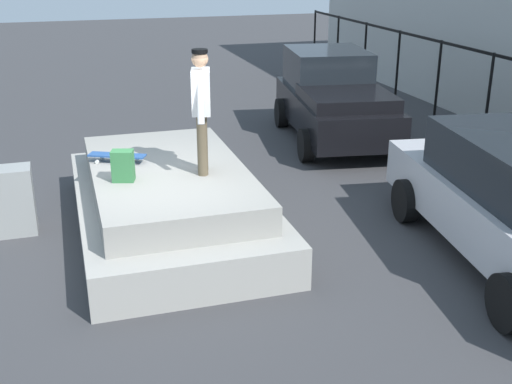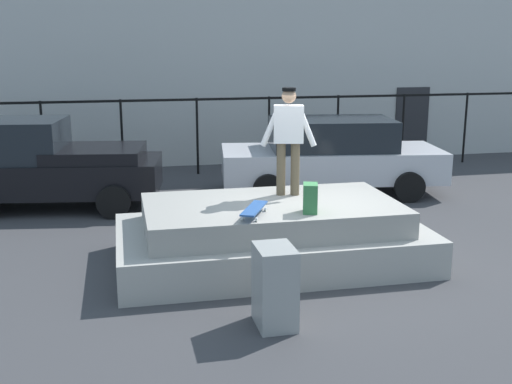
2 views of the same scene
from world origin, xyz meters
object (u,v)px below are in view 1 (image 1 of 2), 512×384
at_px(backpack, 123,166).
at_px(utility_box, 12,201).
at_px(skateboarder, 201,103).
at_px(skateboard, 117,156).
at_px(car_black_pickup_near, 333,98).

height_order(backpack, utility_box, backpack).
height_order(skateboarder, backpack, skateboarder).
height_order(skateboarder, utility_box, skateboarder).
height_order(skateboard, backpack, backpack).
relative_size(skateboard, car_black_pickup_near, 0.19).
distance_m(skateboarder, skateboard, 1.59).
bearing_deg(utility_box, car_black_pickup_near, 116.35).
bearing_deg(car_black_pickup_near, backpack, -49.68).
bearing_deg(car_black_pickup_near, utility_box, -63.27).
xyz_separation_m(skateboarder, utility_box, (-0.85, -2.58, -1.42)).
distance_m(skateboarder, car_black_pickup_near, 5.50).
height_order(car_black_pickup_near, utility_box, car_black_pickup_near).
xyz_separation_m(skateboard, utility_box, (-0.07, -1.49, -0.55)).
bearing_deg(skateboarder, backpack, -88.17).
relative_size(skateboard, backpack, 1.98).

